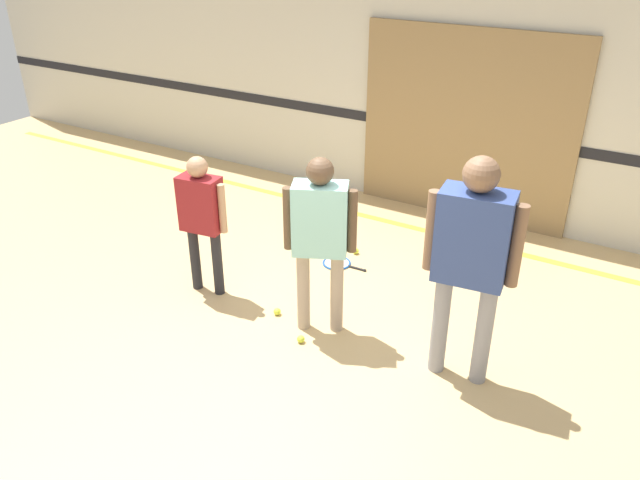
{
  "coord_description": "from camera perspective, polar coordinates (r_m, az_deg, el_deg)",
  "views": [
    {
      "loc": [
        2.3,
        -3.69,
        3.26
      ],
      "look_at": [
        -0.04,
        0.23,
        0.88
      ],
      "focal_mm": 35.0,
      "sensor_mm": 36.0,
      "label": 1
    }
  ],
  "objects": [
    {
      "name": "floor_stripe",
      "position": [
        7.38,
        9.43,
        0.91
      ],
      "size": [
        14.4,
        0.1,
        0.01
      ],
      "color": "yellow",
      "rests_on": "ground_plane"
    },
    {
      "name": "person_instructor",
      "position": [
        5.11,
        0.0,
        1.09
      ],
      "size": [
        0.56,
        0.41,
        1.6
      ],
      "rotation": [
        0.0,
        0.0,
        0.44
      ],
      "color": "tan",
      "rests_on": "ground_plane"
    },
    {
      "name": "tennis_ball_stray_left",
      "position": [
        5.78,
        -3.94,
        -6.55
      ],
      "size": [
        0.07,
        0.07,
        0.07
      ],
      "primitive_type": "sphere",
      "color": "#CCE038",
      "rests_on": "ground_plane"
    },
    {
      "name": "wall_back",
      "position": [
        7.46,
        12.47,
        13.98
      ],
      "size": [
        16.0,
        0.07,
        3.2
      ],
      "color": "beige",
      "rests_on": "ground_plane"
    },
    {
      "name": "person_student_left",
      "position": [
        5.84,
        -10.79,
        2.63
      ],
      "size": [
        0.52,
        0.26,
        1.38
      ],
      "rotation": [
        0.0,
        0.0,
        0.13
      ],
      "color": "#232328",
      "rests_on": "ground_plane"
    },
    {
      "name": "person_student_right",
      "position": [
        4.61,
        13.71,
        -0.8
      ],
      "size": [
        0.69,
        0.34,
        1.84
      ],
      "rotation": [
        0.0,
        0.0,
        -3.02
      ],
      "color": "gray",
      "rests_on": "ground_plane"
    },
    {
      "name": "racket_spare_on_floor",
      "position": [
        6.58,
        1.66,
        -2.14
      ],
      "size": [
        0.5,
        0.31,
        0.03
      ],
      "rotation": [
        0.0,
        0.0,
        0.03
      ],
      "color": "blue",
      "rests_on": "ground_plane"
    },
    {
      "name": "wall_panel",
      "position": [
        7.48,
        13.16,
        10.06
      ],
      "size": [
        2.54,
        0.05,
        2.22
      ],
      "color": "#93754C",
      "rests_on": "ground_plane"
    },
    {
      "name": "tennis_ball_near_instructor",
      "position": [
        5.42,
        -1.76,
        -9.04
      ],
      "size": [
        0.07,
        0.07,
        0.07
      ],
      "primitive_type": "sphere",
      "color": "#CCE038",
      "rests_on": "ground_plane"
    },
    {
      "name": "tennis_ball_by_spare_racket",
      "position": [
        6.77,
        3.29,
        -1.01
      ],
      "size": [
        0.07,
        0.07,
        0.07
      ],
      "primitive_type": "sphere",
      "color": "#CCE038",
      "rests_on": "ground_plane"
    },
    {
      "name": "ground_plane",
      "position": [
        5.44,
        -0.88,
        -9.35
      ],
      "size": [
        16.0,
        16.0,
        0.0
      ],
      "primitive_type": "plane",
      "color": "tan"
    }
  ]
}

